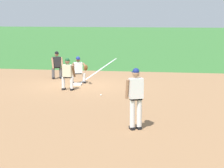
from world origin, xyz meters
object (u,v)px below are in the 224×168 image
at_px(baserunner, 67,73).
at_px(pitcher, 136,95).
at_px(first_base_bag, 78,84).
at_px(first_baseman, 79,69).
at_px(umpire, 57,64).
at_px(baseball, 101,95).

bearing_deg(baserunner, pitcher, -148.56).
height_order(first_base_bag, first_baseman, first_baseman).
bearing_deg(first_baseman, baserunner, 177.80).
relative_size(first_base_bag, umpire, 0.26).
bearing_deg(first_base_bag, baserunner, 174.64).
height_order(first_base_bag, baserunner, baserunner).
height_order(baserunner, umpire, same).
distance_m(baseball, umpire, 5.41).
bearing_deg(baseball, first_base_bag, 33.06).
relative_size(baseball, umpire, 0.05).
xyz_separation_m(baserunner, umpire, (3.21, 1.43, 0.00)).
bearing_deg(baseball, umpire, 36.23).
bearing_deg(first_baseman, umpire, 47.99).
xyz_separation_m(first_base_bag, baseball, (-2.47, -1.61, -0.01)).
height_order(pitcher, umpire, pitcher).
bearing_deg(baseball, baserunner, 57.21).
height_order(baseball, baserunner, baserunner).
relative_size(baserunner, umpire, 1.00).
bearing_deg(umpire, baserunner, -155.92).
height_order(first_base_bag, umpire, umpire).
relative_size(first_base_bag, pitcher, 0.20).
height_order(first_baseman, umpire, umpire).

